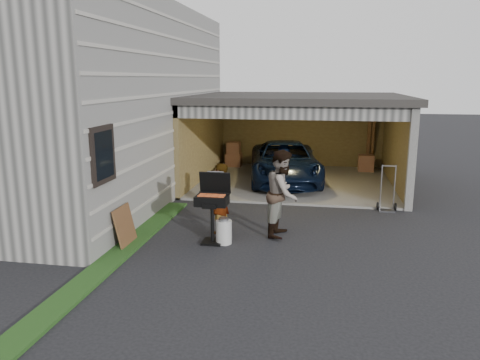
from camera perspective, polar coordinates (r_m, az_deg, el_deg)
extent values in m
plane|color=black|center=(9.73, -0.18, -8.28)|extent=(80.00, 80.00, 0.00)
cube|color=#474744|center=(15.06, -20.53, 8.98)|extent=(7.00, 11.00, 5.50)
cube|color=#193814|center=(9.49, -14.99, -9.07)|extent=(0.50, 8.00, 0.06)
cube|color=#605E59|center=(15.85, 6.78, -0.14)|extent=(6.50, 6.00, 0.06)
cube|color=brown|center=(18.52, 7.46, 5.77)|extent=(6.50, 0.15, 2.70)
cube|color=brown|center=(15.76, 18.53, 4.11)|extent=(0.15, 6.00, 2.70)
cube|color=brown|center=(16.12, -4.48, 4.88)|extent=(0.15, 6.00, 2.70)
cube|color=#2D2B28|center=(15.49, 7.04, 9.91)|extent=(6.80, 6.30, 0.20)
cube|color=#474744|center=(12.60, 6.21, 8.13)|extent=(6.50, 0.16, 0.36)
cube|color=beige|center=(13.81, 6.59, 8.90)|extent=(6.00, 2.40, 0.06)
cube|color=#474744|center=(12.87, 20.21, 2.28)|extent=(0.20, 0.18, 2.70)
cube|color=brown|center=(18.26, -0.77, 2.48)|extent=(0.60, 0.50, 0.50)
cube|color=brown|center=(18.18, -0.77, 3.96)|extent=(0.50, 0.45, 0.45)
cube|color=brown|center=(17.88, 15.10, 2.01)|extent=(0.55, 0.50, 0.60)
cube|color=#4F311B|center=(18.37, 15.66, 4.90)|extent=(0.24, 0.43, 2.20)
imported|color=black|center=(15.51, 5.47, 1.98)|extent=(2.86, 5.00, 1.31)
imported|color=silver|center=(10.47, -2.51, -2.24)|extent=(0.46, 0.63, 1.58)
imported|color=#412019|center=(10.27, 5.21, -1.61)|extent=(0.84, 1.02, 1.92)
cube|color=black|center=(10.02, -3.37, -7.52)|extent=(0.42, 0.42, 0.05)
cylinder|color=black|center=(9.88, -3.40, -5.19)|extent=(0.07, 0.07, 0.85)
cube|color=black|center=(9.75, -3.44, -2.48)|extent=(0.66, 0.46, 0.20)
cube|color=#59595B|center=(9.73, -3.45, -1.99)|extent=(0.60, 0.40, 0.02)
cube|color=black|center=(9.95, -3.07, -0.32)|extent=(0.66, 0.12, 0.46)
cylinder|color=silver|center=(9.91, -1.99, -6.34)|extent=(0.41, 0.41, 0.51)
cube|color=#4F311B|center=(10.01, -13.84, -5.52)|extent=(0.21, 0.76, 0.84)
cube|color=slate|center=(12.88, 17.45, -3.58)|extent=(0.40, 0.26, 0.05)
cylinder|color=black|center=(12.97, 16.42, -3.04)|extent=(0.05, 0.20, 0.20)
cylinder|color=black|center=(13.02, 18.41, -3.11)|extent=(0.05, 0.20, 0.20)
cylinder|color=slate|center=(12.85, 16.81, -0.81)|extent=(0.03, 0.03, 1.19)
cylinder|color=slate|center=(12.89, 18.31, -0.87)|extent=(0.03, 0.03, 1.19)
cylinder|color=slate|center=(12.76, 17.73, 1.64)|extent=(0.34, 0.04, 0.03)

